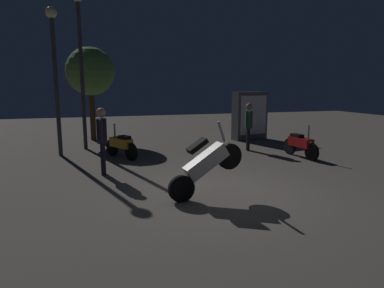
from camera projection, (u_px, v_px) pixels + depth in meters
name	position (u px, v px, depth m)	size (l,w,h in m)	color
ground_plane	(221.00, 193.00, 7.37)	(40.00, 40.00, 0.00)	#605951
motorcycle_white_foreground	(206.00, 164.00, 6.87)	(1.66, 0.41, 1.63)	black
motorcycle_orange_parked_left	(121.00, 145.00, 10.88)	(0.89, 1.50, 1.11)	black
motorcycle_red_parked_right	(300.00, 144.00, 10.98)	(0.37, 1.66, 1.11)	black
person_rider_beside	(102.00, 135.00, 8.71)	(0.27, 0.68, 1.78)	black
person_bystander_far	(249.00, 122.00, 12.08)	(0.35, 0.66, 1.72)	black
streetlamp_near	(55.00, 63.00, 10.82)	(0.36, 0.36, 4.83)	#38383D
streetlamp_far	(81.00, 53.00, 11.95)	(0.36, 0.36, 5.61)	#38383D
tree_left_bg	(90.00, 72.00, 14.10)	(2.04, 2.04, 3.98)	#4C331E
kiosk_billboard	(250.00, 116.00, 14.63)	(1.67, 0.81, 2.10)	#595960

